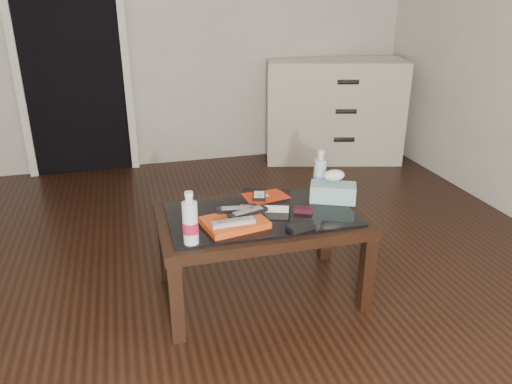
# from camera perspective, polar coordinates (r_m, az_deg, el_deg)

# --- Properties ---
(ground) EXTENTS (5.00, 5.00, 0.00)m
(ground) POSITION_cam_1_polar(r_m,az_deg,el_deg) (2.40, -11.37, -16.38)
(ground) COLOR black
(ground) RESTS_ON ground
(doorway) EXTENTS (0.90, 0.08, 2.07)m
(doorway) POSITION_cam_1_polar(r_m,az_deg,el_deg) (4.39, -20.47, 15.01)
(doorway) COLOR black
(doorway) RESTS_ON ground
(coffee_table) EXTENTS (1.00, 0.60, 0.46)m
(coffee_table) POSITION_cam_1_polar(r_m,az_deg,el_deg) (2.47, 0.58, -3.82)
(coffee_table) COLOR black
(coffee_table) RESTS_ON ground
(dresser) EXTENTS (1.29, 0.79, 0.90)m
(dresser) POSITION_cam_1_polar(r_m,az_deg,el_deg) (4.63, 8.85, 9.19)
(dresser) COLOR beige
(dresser) RESTS_ON ground
(magazines) EXTENTS (0.32, 0.26, 0.03)m
(magazines) POSITION_cam_1_polar(r_m,az_deg,el_deg) (2.32, -2.46, -3.51)
(magazines) COLOR #C14112
(magazines) RESTS_ON coffee_table
(remote_silver) EXTENTS (0.20, 0.06, 0.02)m
(remote_silver) POSITION_cam_1_polar(r_m,az_deg,el_deg) (2.26, -2.62, -3.45)
(remote_silver) COLOR #A5A5AA
(remote_silver) RESTS_ON magazines
(remote_black_front) EXTENTS (0.21, 0.11, 0.02)m
(remote_black_front) POSITION_cam_1_polar(r_m,az_deg,el_deg) (2.36, -0.94, -2.32)
(remote_black_front) COLOR black
(remote_black_front) RESTS_ON magazines
(remote_black_back) EXTENTS (0.21, 0.08, 0.02)m
(remote_black_back) POSITION_cam_1_polar(r_m,az_deg,el_deg) (2.39, -2.15, -2.00)
(remote_black_back) COLOR black
(remote_black_back) RESTS_ON magazines
(textbook) EXTENTS (0.30, 0.27, 0.05)m
(textbook) POSITION_cam_1_polar(r_m,az_deg,el_deg) (2.53, 1.09, -0.94)
(textbook) COLOR black
(textbook) RESTS_ON coffee_table
(dvd_mailers) EXTENTS (0.20, 0.15, 0.01)m
(dvd_mailers) POSITION_cam_1_polar(r_m,az_deg,el_deg) (2.52, 0.82, -0.44)
(dvd_mailers) COLOR #A9270B
(dvd_mailers) RESTS_ON textbook
(ipod) EXTENTS (0.09, 0.12, 0.02)m
(ipod) POSITION_cam_1_polar(r_m,az_deg,el_deg) (2.49, 0.37, -0.42)
(ipod) COLOR black
(ipod) RESTS_ON dvd_mailers
(flip_phone) EXTENTS (0.10, 0.08, 0.02)m
(flip_phone) POSITION_cam_1_polar(r_m,az_deg,el_deg) (2.46, 5.44, -2.05)
(flip_phone) COLOR black
(flip_phone) RESTS_ON coffee_table
(wallet) EXTENTS (0.13, 0.10, 0.02)m
(wallet) POSITION_cam_1_polar(r_m,az_deg,el_deg) (2.29, 5.11, -4.02)
(wallet) COLOR black
(wallet) RESTS_ON coffee_table
(water_bottle_left) EXTENTS (0.07, 0.07, 0.24)m
(water_bottle_left) POSITION_cam_1_polar(r_m,az_deg,el_deg) (2.14, -7.55, -2.95)
(water_bottle_left) COLOR silver
(water_bottle_left) RESTS_ON coffee_table
(water_bottle_right) EXTENTS (0.08, 0.08, 0.24)m
(water_bottle_right) POSITION_cam_1_polar(r_m,az_deg,el_deg) (2.66, 7.31, 2.26)
(water_bottle_right) COLOR #B4BABF
(water_bottle_right) RESTS_ON coffee_table
(tissue_box) EXTENTS (0.26, 0.20, 0.09)m
(tissue_box) POSITION_cam_1_polar(r_m,az_deg,el_deg) (2.60, 8.78, -0.05)
(tissue_box) COLOR teal
(tissue_box) RESTS_ON coffee_table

